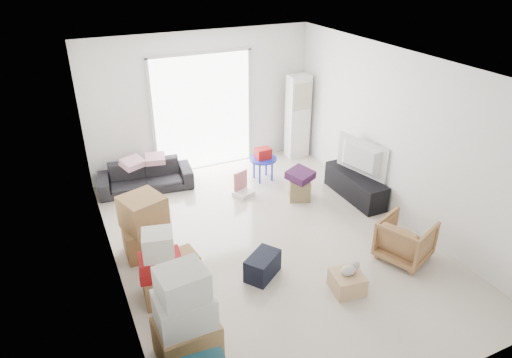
{
  "coord_description": "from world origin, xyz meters",
  "views": [
    {
      "loc": [
        -2.64,
        -5.18,
        4.08
      ],
      "look_at": [
        -0.15,
        0.2,
        1.02
      ],
      "focal_mm": 32.0,
      "sensor_mm": 36.0,
      "label": 1
    }
  ],
  "objects_px": {
    "tv_console": "(355,186)",
    "sofa": "(145,173)",
    "ottoman": "(300,189)",
    "kids_table": "(263,157)",
    "wood_crate": "(347,282)",
    "ac_tower": "(298,117)",
    "television": "(357,171)",
    "armchair": "(406,238)"
  },
  "relations": [
    {
      "from": "tv_console",
      "to": "ottoman",
      "type": "height_order",
      "value": "tv_console"
    },
    {
      "from": "tv_console",
      "to": "ac_tower",
      "type": "bearing_deg",
      "value": 91.4
    },
    {
      "from": "tv_console",
      "to": "wood_crate",
      "type": "xyz_separation_m",
      "value": [
        -1.58,
        -2.03,
        -0.09
      ]
    },
    {
      "from": "television",
      "to": "sofa",
      "type": "xyz_separation_m",
      "value": [
        -3.33,
        1.9,
        -0.19
      ]
    },
    {
      "from": "ac_tower",
      "to": "wood_crate",
      "type": "height_order",
      "value": "ac_tower"
    },
    {
      "from": "ac_tower",
      "to": "kids_table",
      "type": "relative_size",
      "value": 2.69
    },
    {
      "from": "ac_tower",
      "to": "tv_console",
      "type": "distance_m",
      "value": 2.15
    },
    {
      "from": "tv_console",
      "to": "sofa",
      "type": "xyz_separation_m",
      "value": [
        -3.33,
        1.9,
        0.1
      ]
    },
    {
      "from": "armchair",
      "to": "wood_crate",
      "type": "relative_size",
      "value": 1.73
    },
    {
      "from": "wood_crate",
      "to": "ac_tower",
      "type": "bearing_deg",
      "value": 69.41
    },
    {
      "from": "ac_tower",
      "to": "sofa",
      "type": "relative_size",
      "value": 1.03
    },
    {
      "from": "sofa",
      "to": "armchair",
      "type": "xyz_separation_m",
      "value": [
        2.91,
        -3.68,
        0.01
      ]
    },
    {
      "from": "kids_table",
      "to": "sofa",
      "type": "bearing_deg",
      "value": 165.13
    },
    {
      "from": "ac_tower",
      "to": "ottoman",
      "type": "relative_size",
      "value": 4.81
    },
    {
      "from": "armchair",
      "to": "ottoman",
      "type": "distance_m",
      "value": 2.22
    },
    {
      "from": "television",
      "to": "kids_table",
      "type": "height_order",
      "value": "kids_table"
    },
    {
      "from": "ac_tower",
      "to": "ottoman",
      "type": "bearing_deg",
      "value": -117.64
    },
    {
      "from": "armchair",
      "to": "kids_table",
      "type": "height_order",
      "value": "armchair"
    },
    {
      "from": "sofa",
      "to": "ottoman",
      "type": "bearing_deg",
      "value": -25.3
    },
    {
      "from": "tv_console",
      "to": "ottoman",
      "type": "xyz_separation_m",
      "value": [
        -0.93,
        0.38,
        -0.05
      ]
    },
    {
      "from": "tv_console",
      "to": "ottoman",
      "type": "relative_size",
      "value": 3.75
    },
    {
      "from": "sofa",
      "to": "ottoman",
      "type": "relative_size",
      "value": 4.66
    },
    {
      "from": "tv_console",
      "to": "armchair",
      "type": "bearing_deg",
      "value": -103.46
    },
    {
      "from": "kids_table",
      "to": "wood_crate",
      "type": "distance_m",
      "value": 3.4
    },
    {
      "from": "television",
      "to": "wood_crate",
      "type": "xyz_separation_m",
      "value": [
        -1.58,
        -2.03,
        -0.39
      ]
    },
    {
      "from": "ac_tower",
      "to": "armchair",
      "type": "distance_m",
      "value": 3.89
    },
    {
      "from": "television",
      "to": "kids_table",
      "type": "xyz_separation_m",
      "value": [
        -1.19,
        1.33,
        -0.06
      ]
    },
    {
      "from": "armchair",
      "to": "wood_crate",
      "type": "bearing_deg",
      "value": 79.6
    },
    {
      "from": "ac_tower",
      "to": "tv_console",
      "type": "height_order",
      "value": "ac_tower"
    },
    {
      "from": "television",
      "to": "wood_crate",
      "type": "distance_m",
      "value": 2.6
    },
    {
      "from": "wood_crate",
      "to": "tv_console",
      "type": "bearing_deg",
      "value": 52.06
    },
    {
      "from": "armchair",
      "to": "tv_console",
      "type": "bearing_deg",
      "value": -35.94
    },
    {
      "from": "ac_tower",
      "to": "armchair",
      "type": "xyz_separation_m",
      "value": [
        -0.38,
        -3.83,
        -0.53
      ]
    },
    {
      "from": "armchair",
      "to": "kids_table",
      "type": "distance_m",
      "value": 3.21
    },
    {
      "from": "ottoman",
      "to": "sofa",
      "type": "bearing_deg",
      "value": 147.71
    },
    {
      "from": "television",
      "to": "kids_table",
      "type": "bearing_deg",
      "value": 28.53
    },
    {
      "from": "ac_tower",
      "to": "sofa",
      "type": "bearing_deg",
      "value": -177.38
    },
    {
      "from": "kids_table",
      "to": "wood_crate",
      "type": "xyz_separation_m",
      "value": [
        -0.39,
        -3.36,
        -0.33
      ]
    },
    {
      "from": "television",
      "to": "ottoman",
      "type": "relative_size",
      "value": 2.97
    },
    {
      "from": "tv_console",
      "to": "television",
      "type": "distance_m",
      "value": 0.3
    },
    {
      "from": "television",
      "to": "wood_crate",
      "type": "bearing_deg",
      "value": 128.7
    },
    {
      "from": "ac_tower",
      "to": "tv_console",
      "type": "xyz_separation_m",
      "value": [
        0.05,
        -2.05,
        -0.65
      ]
    }
  ]
}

